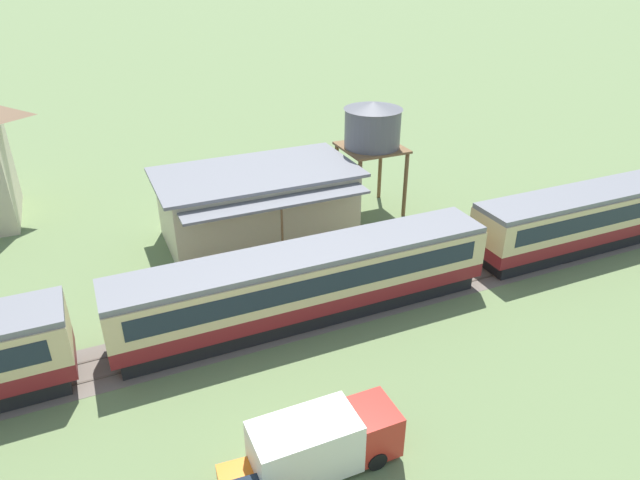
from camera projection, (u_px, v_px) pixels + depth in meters
ground_plane at (381, 287)px, 32.67m from camera, size 600.00×600.00×0.00m
passenger_train at (311, 280)px, 29.30m from camera, size 62.74×3.21×3.90m
railway_track at (415, 288)px, 32.59m from camera, size 112.97×3.60×0.04m
station_building at (258, 204)px, 37.29m from camera, size 12.87×8.26×4.65m
water_tower at (373, 127)px, 39.14m from camera, size 4.14×4.14×8.04m
delivery_truck_red at (323, 442)px, 20.99m from camera, size 5.61×2.07×2.40m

